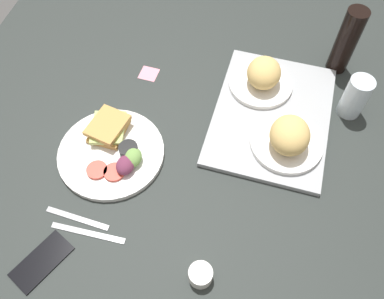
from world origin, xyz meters
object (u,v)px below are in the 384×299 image
at_px(fork, 77,218).
at_px(sticky_note, 149,74).
at_px(drinking_glass, 355,97).
at_px(bread_plate_near, 263,77).
at_px(espresso_cup, 201,275).
at_px(knife, 88,233).
at_px(plate_with_salad, 113,150).
at_px(bread_plate_far, 289,138).
at_px(soda_bottle, 346,41).
at_px(cell_phone, 41,261).
at_px(serving_tray, 272,115).

xyz_separation_m(fork, sticky_note, (-0.51, 0.03, -0.00)).
bearing_deg(drinking_glass, sticky_note, -90.66).
bearing_deg(bread_plate_near, espresso_cup, -5.10).
bearing_deg(knife, plate_with_salad, 93.66).
distance_m(plate_with_salad, knife, 0.24).
relative_size(bread_plate_near, plate_with_salad, 0.67).
relative_size(bread_plate_far, soda_bottle, 0.92).
xyz_separation_m(soda_bottle, cell_phone, (0.80, -0.65, -0.10)).
bearing_deg(cell_phone, soda_bottle, 167.59).
bearing_deg(bread_plate_far, soda_bottle, 160.33).
bearing_deg(serving_tray, plate_with_salad, -61.01).
height_order(fork, knife, same).
height_order(serving_tray, espresso_cup, espresso_cup).
distance_m(espresso_cup, sticky_note, 0.66).
bearing_deg(soda_bottle, drinking_glass, 13.88).
height_order(espresso_cup, knife, espresso_cup).
bearing_deg(espresso_cup, drinking_glass, 150.94).
relative_size(bread_plate_far, drinking_glass, 1.54).
height_order(serving_tray, knife, serving_tray).
bearing_deg(serving_tray, espresso_cup, -11.39).
relative_size(soda_bottle, fork, 1.28).
distance_m(plate_with_salad, soda_bottle, 0.76).
xyz_separation_m(serving_tray, espresso_cup, (0.50, -0.10, 0.01)).
relative_size(knife, sticky_note, 3.39).
bearing_deg(sticky_note, fork, -3.68).
xyz_separation_m(espresso_cup, sticky_note, (-0.58, -0.30, -0.02)).
bearing_deg(bread_plate_near, bread_plate_far, 25.47).
bearing_deg(fork, bread_plate_near, 58.75).
bearing_deg(soda_bottle, bread_plate_far, -19.67).
bearing_deg(drinking_glass, fork, -52.20).
distance_m(soda_bottle, cell_phone, 1.04).
xyz_separation_m(plate_with_salad, knife, (0.24, 0.02, -0.01)).
height_order(bread_plate_far, plate_with_salad, bread_plate_far).
height_order(bread_plate_near, sticky_note, bread_plate_near).
bearing_deg(serving_tray, knife, -40.39).
distance_m(bread_plate_far, drinking_glass, 0.25).
relative_size(bread_plate_far, sticky_note, 3.58).
distance_m(bread_plate_far, plate_with_salad, 0.48).
relative_size(serving_tray, sticky_note, 8.04).
distance_m(bread_plate_far, soda_bottle, 0.38).
bearing_deg(fork, espresso_cup, -7.26).
relative_size(bread_plate_far, cell_phone, 1.39).
height_order(soda_bottle, cell_phone, soda_bottle).
bearing_deg(espresso_cup, cell_phone, -82.18).
distance_m(cell_phone, sticky_note, 0.64).
distance_m(plate_with_salad, espresso_cup, 0.41).
bearing_deg(bread_plate_near, serving_tray, 25.30).
xyz_separation_m(bread_plate_near, bread_plate_far, (0.21, 0.10, 0.00)).
bearing_deg(bread_plate_near, drinking_glass, 84.10).
relative_size(serving_tray, bread_plate_near, 2.31).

